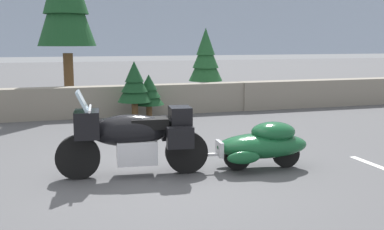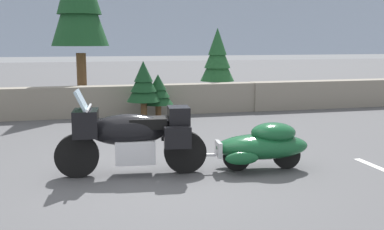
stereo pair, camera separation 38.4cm
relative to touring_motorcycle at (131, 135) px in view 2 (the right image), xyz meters
name	(u,v)px [view 2 (the right image)]	position (x,y,z in m)	size (l,w,h in m)	color
ground_plane	(153,179)	(0.27, -0.31, -0.62)	(80.00, 80.00, 0.00)	#4C4C4F
stone_guard_wall	(130,100)	(0.65, 5.79, -0.19)	(24.00, 0.57, 0.91)	gray
distant_ridgeline	(77,12)	(0.27, 95.76, 7.38)	(240.00, 80.00, 16.00)	#99A8BF
touring_motorcycle	(131,135)	(0.00, 0.00, 0.00)	(2.31, 0.89, 1.33)	black
car_shaped_trailer	(263,144)	(2.07, -0.22, -0.21)	(2.23, 0.88, 0.76)	black
pine_tree_secondary	(217,57)	(3.55, 6.92, 0.91)	(1.07, 1.07, 2.45)	brown
pine_sapling_near	(144,83)	(0.91, 4.84, 0.34)	(0.88, 0.88, 1.54)	brown
pine_sapling_farther	(158,91)	(1.32, 5.01, 0.12)	(0.80, 0.80, 1.18)	brown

